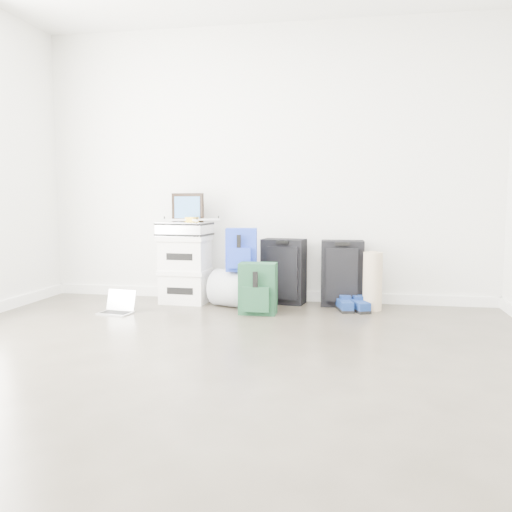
% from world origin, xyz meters
% --- Properties ---
extents(ground, '(5.00, 5.00, 0.00)m').
position_xyz_m(ground, '(0.00, 0.00, 0.00)').
color(ground, '#353027').
rests_on(ground, ground).
extents(room_envelope, '(4.52, 5.02, 2.71)m').
position_xyz_m(room_envelope, '(0.00, 0.02, 1.72)').
color(room_envelope, silver).
rests_on(room_envelope, ground).
extents(boxes_stack, '(0.47, 0.39, 0.66)m').
position_xyz_m(boxes_stack, '(-0.75, 2.22, 0.33)').
color(boxes_stack, white).
rests_on(boxes_stack, ground).
extents(briefcase, '(0.50, 0.39, 0.14)m').
position_xyz_m(briefcase, '(-0.75, 2.22, 0.72)').
color(briefcase, '#B2B2B7').
rests_on(briefcase, boxes_stack).
extents(painting, '(0.36, 0.14, 0.28)m').
position_xyz_m(painting, '(-0.75, 2.31, 0.93)').
color(painting, black).
rests_on(painting, briefcase).
extents(drone, '(0.50, 0.50, 0.05)m').
position_xyz_m(drone, '(-0.67, 2.20, 0.82)').
color(drone, gold).
rests_on(drone, briefcase).
extents(duffel_bag, '(0.65, 0.53, 0.35)m').
position_xyz_m(duffel_bag, '(-0.15, 2.06, 0.18)').
color(duffel_bag, gray).
rests_on(duffel_bag, ground).
extents(blue_backpack, '(0.30, 0.24, 0.40)m').
position_xyz_m(blue_backpack, '(-0.15, 2.03, 0.54)').
color(blue_backpack, '#1B2AB4').
rests_on(blue_backpack, duffel_bag).
extents(large_suitcase, '(0.44, 0.32, 0.63)m').
position_xyz_m(large_suitcase, '(0.21, 2.34, 0.31)').
color(large_suitcase, black).
rests_on(large_suitcase, ground).
extents(green_backpack, '(0.33, 0.24, 0.45)m').
position_xyz_m(green_backpack, '(0.05, 1.81, 0.22)').
color(green_backpack, '#133622').
rests_on(green_backpack, ground).
extents(carry_on, '(0.41, 0.28, 0.62)m').
position_xyz_m(carry_on, '(0.77, 2.32, 0.31)').
color(carry_on, black).
rests_on(carry_on, ground).
extents(shoes, '(0.33, 0.31, 0.10)m').
position_xyz_m(shoes, '(0.87, 2.09, 0.05)').
color(shoes, black).
rests_on(shoes, ground).
extents(rolled_rug, '(0.17, 0.17, 0.53)m').
position_xyz_m(rolled_rug, '(1.05, 2.17, 0.27)').
color(rolled_rug, tan).
rests_on(rolled_rug, ground).
extents(laptop, '(0.31, 0.24, 0.20)m').
position_xyz_m(laptop, '(-1.19, 1.62, 0.05)').
color(laptop, silver).
rests_on(laptop, ground).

